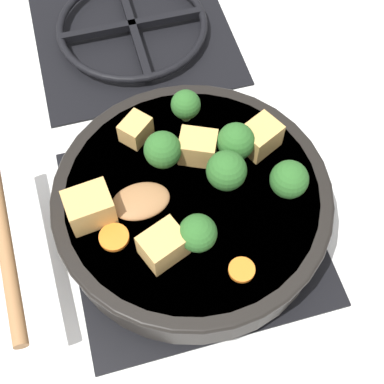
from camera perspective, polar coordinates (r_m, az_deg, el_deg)
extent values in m
plane|color=silver|center=(0.70, 0.00, -3.58)|extent=(2.40, 2.40, 0.00)
cube|color=black|center=(0.69, 0.00, -3.44)|extent=(0.31, 0.31, 0.01)
torus|color=black|center=(0.68, 0.00, -2.83)|extent=(0.24, 0.24, 0.01)
cube|color=black|center=(0.68, 0.00, -2.83)|extent=(0.01, 0.23, 0.01)
cube|color=black|center=(0.68, 0.00, -2.83)|extent=(0.23, 0.01, 0.01)
cube|color=black|center=(0.91, -6.30, 16.55)|extent=(0.31, 0.31, 0.01)
torus|color=black|center=(0.90, -6.40, 17.29)|extent=(0.24, 0.24, 0.01)
cube|color=black|center=(0.90, -6.40, 17.29)|extent=(0.01, 0.23, 0.01)
cube|color=black|center=(0.90, -6.40, 17.29)|extent=(0.23, 0.01, 0.01)
cylinder|color=black|center=(0.65, 0.00, -1.35)|extent=(0.32, 0.32, 0.06)
cylinder|color=brown|center=(0.64, 0.00, -1.18)|extent=(0.30, 0.30, 0.05)
torus|color=black|center=(0.62, 0.00, -0.18)|extent=(0.33, 0.33, 0.01)
ellipsoid|color=olive|center=(0.61, -5.45, -1.18)|extent=(0.07, 0.05, 0.01)
cylinder|color=olive|center=(0.62, -19.39, -4.91)|extent=(0.03, 0.24, 0.02)
cube|color=tan|center=(0.60, -10.80, -1.97)|extent=(0.05, 0.05, 0.04)
cube|color=tan|center=(0.65, 7.29, 5.85)|extent=(0.06, 0.05, 0.04)
cube|color=tan|center=(0.57, -3.10, -5.73)|extent=(0.06, 0.05, 0.04)
cube|color=tan|center=(0.66, -6.03, 6.64)|extent=(0.05, 0.04, 0.03)
cube|color=tan|center=(0.63, 0.63, 4.80)|extent=(0.05, 0.05, 0.03)
cylinder|color=#709956|center=(0.64, -3.05, 3.36)|extent=(0.01, 0.01, 0.01)
sphere|color=#285B23|center=(0.62, -3.15, 4.52)|extent=(0.04, 0.04, 0.04)
cylinder|color=#709956|center=(0.58, 0.60, -5.33)|extent=(0.01, 0.01, 0.01)
sphere|color=#285B23|center=(0.56, 0.62, -4.41)|extent=(0.04, 0.04, 0.04)
cylinder|color=#709956|center=(0.68, -0.65, 8.23)|extent=(0.01, 0.01, 0.01)
sphere|color=#285B23|center=(0.66, -0.67, 9.30)|extent=(0.04, 0.04, 0.04)
cylinder|color=#709956|center=(0.62, 3.54, 1.24)|extent=(0.01, 0.01, 0.01)
sphere|color=#285B23|center=(0.60, 3.66, 2.40)|extent=(0.05, 0.05, 0.05)
cylinder|color=#709956|center=(0.62, 10.01, 0.25)|extent=(0.01, 0.01, 0.01)
sphere|color=#285B23|center=(0.61, 10.33, 1.32)|extent=(0.04, 0.04, 0.04)
cylinder|color=#709956|center=(0.64, 4.57, 4.22)|extent=(0.01, 0.01, 0.01)
sphere|color=#285B23|center=(0.63, 4.71, 5.40)|extent=(0.04, 0.04, 0.04)
cylinder|color=orange|center=(0.58, 5.33, -8.27)|extent=(0.03, 0.03, 0.01)
cylinder|color=orange|center=(0.60, -8.32, -4.80)|extent=(0.03, 0.03, 0.01)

